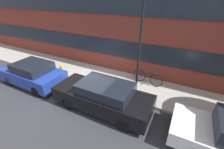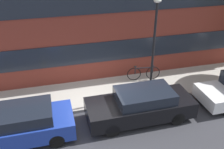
{
  "view_description": "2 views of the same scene",
  "coord_description": "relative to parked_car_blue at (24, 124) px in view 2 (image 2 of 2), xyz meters",
  "views": [
    {
      "loc": [
        4.6,
        -5.74,
        4.79
      ],
      "look_at": [
        1.59,
        0.06,
        1.25
      ],
      "focal_mm": 24.0,
      "sensor_mm": 36.0,
      "label": 1
    },
    {
      "loc": [
        -1.67,
        -9.07,
        6.9
      ],
      "look_at": [
        0.85,
        0.49,
        1.47
      ],
      "focal_mm": 40.0,
      "sensor_mm": 36.0,
      "label": 2
    }
  ],
  "objects": [
    {
      "name": "lamp_post",
      "position": [
        5.79,
        1.5,
        2.31
      ],
      "size": [
        0.32,
        0.32,
        4.64
      ],
      "color": "black",
      "rests_on": "sidewalk_strip"
    },
    {
      "name": "parked_car_black",
      "position": [
        4.74,
        0.0,
        0.01
      ],
      "size": [
        4.53,
        1.71,
        1.39
      ],
      "rotation": [
        0.0,
        0.0,
        3.14
      ],
      "color": "black",
      "rests_on": "ground_plane"
    },
    {
      "name": "rowhouse_facade",
      "position": [
        3.04,
        4.08,
        3.19
      ],
      "size": [
        28.0,
        1.02,
        7.73
      ],
      "color": "maroon",
      "rests_on": "ground_plane"
    },
    {
      "name": "bicycle",
      "position": [
        6.0,
        2.92,
        -0.13
      ],
      "size": [
        1.78,
        0.44,
        0.86
      ],
      "rotation": [
        0.0,
        0.0,
        -0.13
      ],
      "color": "black",
      "rests_on": "sidewalk_strip"
    },
    {
      "name": "ground_plane",
      "position": [
        3.04,
        1.05,
        -0.68
      ],
      "size": [
        56.0,
        56.0,
        0.0
      ],
      "primitive_type": "plane",
      "color": "#333338"
    },
    {
      "name": "fire_hydrant",
      "position": [
        0.8,
        1.46,
        -0.2
      ],
      "size": [
        0.51,
        0.29,
        0.7
      ],
      "color": "gold",
      "rests_on": "sidewalk_strip"
    },
    {
      "name": "parked_car_blue",
      "position": [
        0.0,
        0.0,
        0.0
      ],
      "size": [
        3.82,
        1.75,
        1.38
      ],
      "rotation": [
        0.0,
        0.0,
        3.14
      ],
      "color": "#1E3899",
      "rests_on": "ground_plane"
    },
    {
      "name": "sidewalk_strip",
      "position": [
        3.04,
        2.34,
        -0.62
      ],
      "size": [
        28.0,
        2.59,
        0.13
      ],
      "color": "#A8A399",
      "rests_on": "ground_plane"
    }
  ]
}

